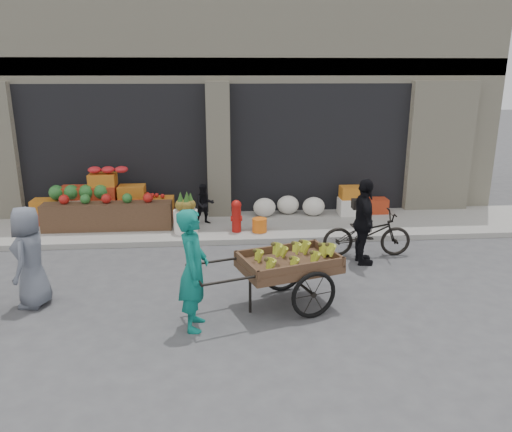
{
  "coord_description": "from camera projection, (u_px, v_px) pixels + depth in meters",
  "views": [
    {
      "loc": [
        -0.07,
        -6.84,
        3.48
      ],
      "look_at": [
        0.6,
        1.36,
        1.1
      ],
      "focal_mm": 35.0,
      "sensor_mm": 36.0,
      "label": 1
    }
  ],
  "objects": [
    {
      "name": "ground",
      "position": [
        224.0,
        312.0,
        7.52
      ],
      "size": [
        80.0,
        80.0,
        0.0
      ],
      "primitive_type": "plane",
      "color": "#424244",
      "rests_on": "ground"
    },
    {
      "name": "sidewalk",
      "position": [
        220.0,
        227.0,
        11.43
      ],
      "size": [
        18.0,
        2.2,
        0.12
      ],
      "primitive_type": "cube",
      "color": "gray",
      "rests_on": "ground"
    },
    {
      "name": "building",
      "position": [
        216.0,
        76.0,
        14.28
      ],
      "size": [
        14.0,
        6.45,
        7.0
      ],
      "color": "beige",
      "rests_on": "ground"
    },
    {
      "name": "fruit_display",
      "position": [
        110.0,
        200.0,
        11.34
      ],
      "size": [
        3.1,
        1.12,
        1.24
      ],
      "color": "#AA3217",
      "rests_on": "sidewalk"
    },
    {
      "name": "pineapple_bin",
      "position": [
        186.0,
        221.0,
        10.81
      ],
      "size": [
        0.52,
        0.52,
        0.5
      ],
      "primitive_type": "cylinder",
      "color": "silver",
      "rests_on": "sidewalk"
    },
    {
      "name": "fire_hydrant",
      "position": [
        236.0,
        215.0,
        10.81
      ],
      "size": [
        0.22,
        0.22,
        0.71
      ],
      "color": "#A5140F",
      "rests_on": "sidewalk"
    },
    {
      "name": "orange_bucket",
      "position": [
        260.0,
        225.0,
        10.86
      ],
      "size": [
        0.32,
        0.32,
        0.3
      ],
      "primitive_type": "cylinder",
      "color": "orange",
      "rests_on": "sidewalk"
    },
    {
      "name": "right_bay_goods",
      "position": [
        327.0,
        203.0,
        12.11
      ],
      "size": [
        3.35,
        0.6,
        0.7
      ],
      "color": "silver",
      "rests_on": "sidewalk"
    },
    {
      "name": "seated_person",
      "position": [
        204.0,
        204.0,
        11.35
      ],
      "size": [
        0.51,
        0.43,
        0.93
      ],
      "primitive_type": "imported",
      "rotation": [
        0.0,
        0.0,
        0.17
      ],
      "color": "black",
      "rests_on": "sidewalk"
    },
    {
      "name": "banana_cart",
      "position": [
        286.0,
        261.0,
        7.51
      ],
      "size": [
        2.62,
        1.66,
        1.02
      ],
      "rotation": [
        0.0,
        0.0,
        0.32
      ],
      "color": "brown",
      "rests_on": "ground"
    },
    {
      "name": "vendor_woman",
      "position": [
        193.0,
        270.0,
        6.84
      ],
      "size": [
        0.46,
        0.66,
        1.73
      ],
      "primitive_type": "imported",
      "rotation": [
        0.0,
        0.0,
        1.5
      ],
      "color": "#0E7063",
      "rests_on": "ground"
    },
    {
      "name": "vendor_grey",
      "position": [
        30.0,
        257.0,
        7.54
      ],
      "size": [
        0.55,
        0.8,
        1.57
      ],
      "primitive_type": "imported",
      "rotation": [
        0.0,
        0.0,
        -1.64
      ],
      "color": "slate",
      "rests_on": "ground"
    },
    {
      "name": "bicycle",
      "position": [
        367.0,
        234.0,
        9.71
      ],
      "size": [
        1.74,
        0.67,
        0.9
      ],
      "primitive_type": "imported",
      "rotation": [
        0.0,
        0.0,
        1.53
      ],
      "color": "black",
      "rests_on": "ground"
    },
    {
      "name": "cyclist",
      "position": [
        364.0,
        222.0,
        9.21
      ],
      "size": [
        0.44,
        0.97,
        1.63
      ],
      "primitive_type": "imported",
      "rotation": [
        0.0,
        0.0,
        1.53
      ],
      "color": "black",
      "rests_on": "ground"
    }
  ]
}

